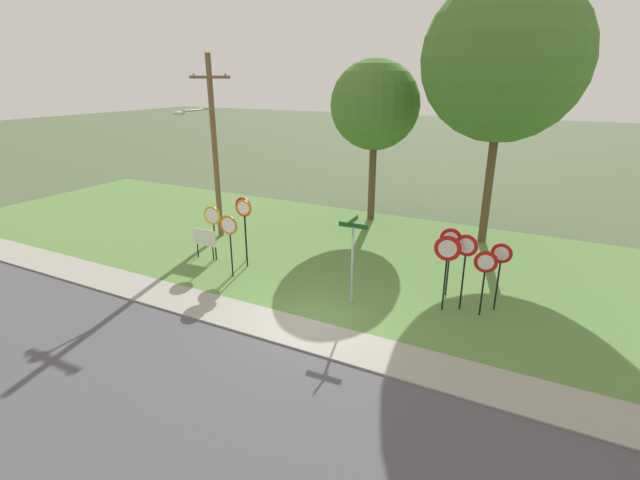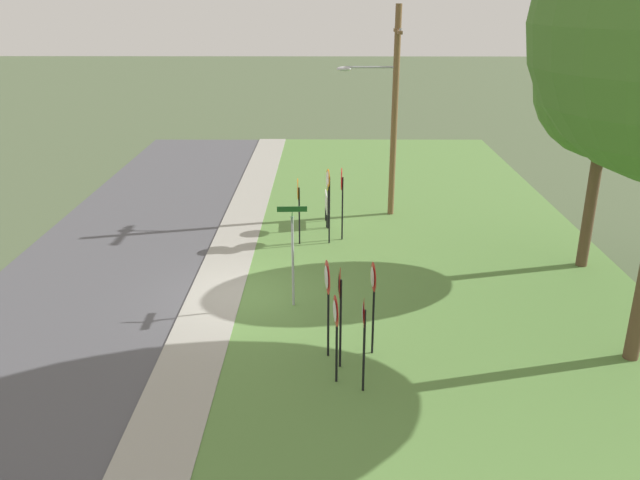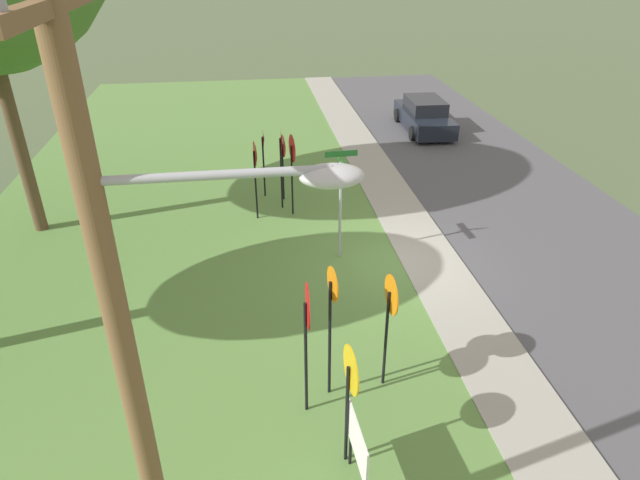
# 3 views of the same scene
# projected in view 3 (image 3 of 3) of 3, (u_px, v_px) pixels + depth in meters

# --- Properties ---
(ground_plane) EXTENTS (160.00, 160.00, 0.00)m
(ground_plane) POSITION_uv_depth(u_px,v_px,m) (401.00, 264.00, 14.42)
(ground_plane) COLOR #4C5B3D
(road_asphalt) EXTENTS (44.00, 6.40, 0.01)m
(road_asphalt) POSITION_uv_depth(u_px,v_px,m) (572.00, 251.00, 15.01)
(road_asphalt) COLOR #4C4C51
(road_asphalt) RESTS_ON ground_plane
(sidewalk_strip) EXTENTS (44.00, 1.60, 0.06)m
(sidewalk_strip) POSITION_uv_depth(u_px,v_px,m) (430.00, 261.00, 14.51)
(sidewalk_strip) COLOR #99968C
(sidewalk_strip) RESTS_ON ground_plane
(grass_median) EXTENTS (44.00, 12.00, 0.04)m
(grass_median) POSITION_uv_depth(u_px,v_px,m) (167.00, 280.00, 13.68)
(grass_median) COLOR #567F3D
(grass_median) RESTS_ON ground_plane
(stop_sign_near_left) EXTENTS (0.73, 0.10, 2.38)m
(stop_sign_near_left) POSITION_uv_depth(u_px,v_px,m) (390.00, 308.00, 9.68)
(stop_sign_near_left) COLOR black
(stop_sign_near_left) RESTS_ON grass_median
(stop_sign_near_right) EXTENTS (0.76, 0.12, 2.27)m
(stop_sign_near_right) POSITION_uv_depth(u_px,v_px,m) (350.00, 382.00, 8.19)
(stop_sign_near_right) COLOR black
(stop_sign_near_right) RESTS_ON grass_median
(stop_sign_far_left) EXTENTS (0.78, 0.10, 2.65)m
(stop_sign_far_left) POSITION_uv_depth(u_px,v_px,m) (307.00, 322.00, 8.99)
(stop_sign_far_left) COLOR black
(stop_sign_far_left) RESTS_ON grass_median
(stop_sign_far_center) EXTENTS (0.61, 0.12, 2.70)m
(stop_sign_far_center) POSITION_uv_depth(u_px,v_px,m) (332.00, 308.00, 9.38)
(stop_sign_far_center) COLOR black
(stop_sign_far_center) RESTS_ON grass_median
(yield_sign_near_left) EXTENTS (0.72, 0.12, 2.41)m
(yield_sign_near_left) POSITION_uv_depth(u_px,v_px,m) (255.00, 162.00, 15.86)
(yield_sign_near_left) COLOR black
(yield_sign_near_left) RESTS_ON grass_median
(yield_sign_near_right) EXTENTS (0.82, 0.16, 2.51)m
(yield_sign_near_right) POSITION_uv_depth(u_px,v_px,m) (293.00, 156.00, 16.07)
(yield_sign_near_right) COLOR black
(yield_sign_near_right) RESTS_ON grass_median
(yield_sign_far_left) EXTENTS (0.71, 0.11, 2.54)m
(yield_sign_far_left) POSITION_uv_depth(u_px,v_px,m) (282.00, 150.00, 16.46)
(yield_sign_far_left) COLOR black
(yield_sign_far_left) RESTS_ON grass_median
(yield_sign_far_right) EXTENTS (0.70, 0.14, 2.15)m
(yield_sign_far_right) POSITION_uv_depth(u_px,v_px,m) (283.00, 152.00, 17.17)
(yield_sign_far_right) COLOR black
(yield_sign_far_right) RESTS_ON grass_median
(yield_sign_center) EXTENTS (0.64, 0.10, 2.26)m
(yield_sign_center) POSITION_uv_depth(u_px,v_px,m) (264.00, 147.00, 17.37)
(yield_sign_center) COLOR black
(yield_sign_center) RESTS_ON grass_median
(street_name_post) EXTENTS (0.96, 0.82, 2.95)m
(street_name_post) POSITION_uv_depth(u_px,v_px,m) (340.00, 196.00, 13.86)
(street_name_post) COLOR #9EA0A8
(street_name_post) RESTS_ON grass_median
(utility_pole) EXTENTS (2.10, 2.36, 7.99)m
(utility_pole) POSITION_uv_depth(u_px,v_px,m) (137.00, 324.00, 5.04)
(utility_pole) COLOR brown
(utility_pole) RESTS_ON grass_median
(notice_board) EXTENTS (1.10, 0.09, 1.25)m
(notice_board) POSITION_uv_depth(u_px,v_px,m) (357.00, 446.00, 8.16)
(notice_board) COLOR black
(notice_board) RESTS_ON grass_median
(parked_sedan_distant) EXTENTS (4.40, 1.99, 1.39)m
(parked_sedan_distant) POSITION_uv_depth(u_px,v_px,m) (424.00, 116.00, 24.22)
(parked_sedan_distant) COLOR black
(parked_sedan_distant) RESTS_ON road_asphalt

